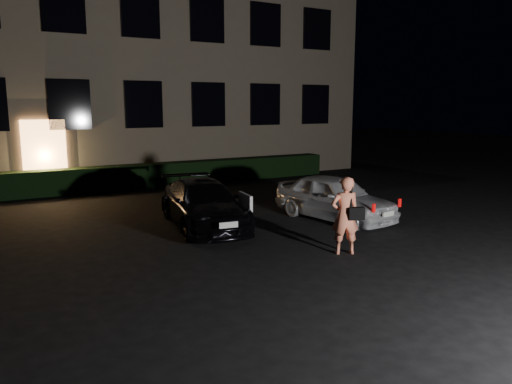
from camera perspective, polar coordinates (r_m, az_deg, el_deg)
ground at (r=9.65m, az=8.05°, el=-8.27°), size 80.00×80.00×0.00m
building at (r=23.10m, az=-16.14°, el=17.06°), size 20.00×8.11×12.00m
hedge at (r=18.77m, az=-12.00°, el=1.86°), size 15.00×0.70×0.85m
sedan at (r=12.45m, az=-6.05°, el=-1.37°), size 2.17×4.11×1.14m
hatch at (r=13.24m, az=8.95°, el=-0.63°), size 1.92×3.67×1.19m
man at (r=10.22m, az=10.16°, el=-2.65°), size 0.68×0.59×1.59m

